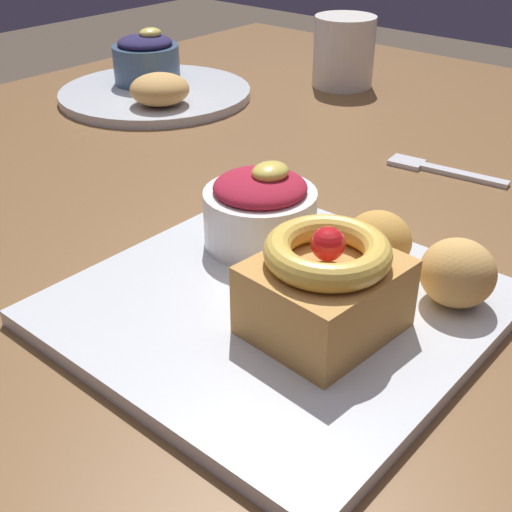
{
  "coord_description": "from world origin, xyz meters",
  "views": [
    {
      "loc": [
        -0.29,
        -0.4,
        1.01
      ],
      "look_at": [
        0.02,
        -0.13,
        0.77
      ],
      "focal_mm": 47.39,
      "sensor_mm": 36.0,
      "label": 1
    }
  ],
  "objects_px": {
    "front_plate": "(277,306)",
    "back_pastry": "(160,89)",
    "cake_slice": "(325,286)",
    "fork": "(438,169)",
    "fritter_front": "(458,273)",
    "back_plate": "(155,93)",
    "coffee_mug": "(344,52)",
    "fritter_middle": "(378,241)",
    "berry_ramekin": "(260,210)",
    "back_ramekin": "(146,59)"
  },
  "relations": [
    {
      "from": "front_plate",
      "to": "back_plate",
      "type": "relative_size",
      "value": 1.05
    },
    {
      "from": "back_plate",
      "to": "fork",
      "type": "bearing_deg",
      "value": -87.12
    },
    {
      "from": "cake_slice",
      "to": "back_ramekin",
      "type": "xyz_separation_m",
      "value": [
        0.31,
        0.53,
        -0.0
      ]
    },
    {
      "from": "cake_slice",
      "to": "fork",
      "type": "distance_m",
      "value": 0.33
    },
    {
      "from": "fork",
      "to": "back_pastry",
      "type": "bearing_deg",
      "value": 2.2
    },
    {
      "from": "cake_slice",
      "to": "back_plate",
      "type": "xyz_separation_m",
      "value": [
        0.29,
        0.49,
        -0.04
      ]
    },
    {
      "from": "fritter_front",
      "to": "berry_ramekin",
      "type": "bearing_deg",
      "value": 98.4
    },
    {
      "from": "berry_ramekin",
      "to": "fritter_front",
      "type": "bearing_deg",
      "value": -81.6
    },
    {
      "from": "berry_ramekin",
      "to": "fritter_middle",
      "type": "bearing_deg",
      "value": -72.87
    },
    {
      "from": "back_ramekin",
      "to": "coffee_mug",
      "type": "height_order",
      "value": "coffee_mug"
    },
    {
      "from": "cake_slice",
      "to": "front_plate",
      "type": "bearing_deg",
      "value": 81.24
    },
    {
      "from": "cake_slice",
      "to": "back_ramekin",
      "type": "distance_m",
      "value": 0.61
    },
    {
      "from": "back_plate",
      "to": "back_pastry",
      "type": "distance_m",
      "value": 0.07
    },
    {
      "from": "fritter_middle",
      "to": "cake_slice",
      "type": "bearing_deg",
      "value": -170.08
    },
    {
      "from": "front_plate",
      "to": "fritter_middle",
      "type": "bearing_deg",
      "value": -19.06
    },
    {
      "from": "cake_slice",
      "to": "fork",
      "type": "xyz_separation_m",
      "value": [
        0.31,
        0.08,
        -0.04
      ]
    },
    {
      "from": "front_plate",
      "to": "berry_ramekin",
      "type": "distance_m",
      "value": 0.09
    },
    {
      "from": "fork",
      "to": "fritter_front",
      "type": "bearing_deg",
      "value": 112.06
    },
    {
      "from": "fritter_front",
      "to": "back_plate",
      "type": "distance_m",
      "value": 0.58
    },
    {
      "from": "front_plate",
      "to": "fritter_front",
      "type": "xyz_separation_m",
      "value": [
        0.08,
        -0.1,
        0.03
      ]
    },
    {
      "from": "fritter_front",
      "to": "back_pastry",
      "type": "xyz_separation_m",
      "value": [
        0.17,
        0.49,
        -0.0
      ]
    },
    {
      "from": "front_plate",
      "to": "fritter_middle",
      "type": "xyz_separation_m",
      "value": [
        0.08,
        -0.03,
        0.03
      ]
    },
    {
      "from": "back_plate",
      "to": "fritter_middle",
      "type": "bearing_deg",
      "value": -113.1
    },
    {
      "from": "front_plate",
      "to": "back_plate",
      "type": "bearing_deg",
      "value": 57.4
    },
    {
      "from": "back_plate",
      "to": "fritter_front",
      "type": "bearing_deg",
      "value": -110.97
    },
    {
      "from": "back_pastry",
      "to": "fork",
      "type": "xyz_separation_m",
      "value": [
        0.06,
        -0.36,
        -0.03
      ]
    },
    {
      "from": "front_plate",
      "to": "fork",
      "type": "relative_size",
      "value": 2.16
    },
    {
      "from": "front_plate",
      "to": "coffee_mug",
      "type": "distance_m",
      "value": 0.58
    },
    {
      "from": "cake_slice",
      "to": "fork",
      "type": "relative_size",
      "value": 0.78
    },
    {
      "from": "berry_ramekin",
      "to": "fritter_middle",
      "type": "xyz_separation_m",
      "value": [
        0.03,
        -0.09,
        -0.01
      ]
    },
    {
      "from": "berry_ramekin",
      "to": "back_pastry",
      "type": "bearing_deg",
      "value": 59.88
    },
    {
      "from": "front_plate",
      "to": "coffee_mug",
      "type": "height_order",
      "value": "coffee_mug"
    },
    {
      "from": "back_ramekin",
      "to": "front_plate",
      "type": "bearing_deg",
      "value": -122.2
    },
    {
      "from": "fritter_front",
      "to": "fork",
      "type": "bearing_deg",
      "value": 29.58
    },
    {
      "from": "coffee_mug",
      "to": "front_plate",
      "type": "bearing_deg",
      "value": -150.05
    },
    {
      "from": "fritter_front",
      "to": "fork",
      "type": "relative_size",
      "value": 0.42
    },
    {
      "from": "front_plate",
      "to": "coffee_mug",
      "type": "relative_size",
      "value": 2.83
    },
    {
      "from": "back_ramekin",
      "to": "berry_ramekin",
      "type": "bearing_deg",
      "value": -120.67
    },
    {
      "from": "front_plate",
      "to": "back_pastry",
      "type": "height_order",
      "value": "back_pastry"
    },
    {
      "from": "back_plate",
      "to": "coffee_mug",
      "type": "bearing_deg",
      "value": -36.67
    },
    {
      "from": "front_plate",
      "to": "fritter_front",
      "type": "relative_size",
      "value": 5.19
    },
    {
      "from": "cake_slice",
      "to": "berry_ramekin",
      "type": "relative_size",
      "value": 1.09
    },
    {
      "from": "back_pastry",
      "to": "coffee_mug",
      "type": "xyz_separation_m",
      "value": [
        0.26,
        -0.1,
        0.02
      ]
    },
    {
      "from": "fritter_middle",
      "to": "back_plate",
      "type": "distance_m",
      "value": 0.52
    },
    {
      "from": "front_plate",
      "to": "fritter_middle",
      "type": "relative_size",
      "value": 5.43
    },
    {
      "from": "front_plate",
      "to": "fritter_middle",
      "type": "height_order",
      "value": "fritter_middle"
    },
    {
      "from": "fritter_middle",
      "to": "back_ramekin",
      "type": "relative_size",
      "value": 0.55
    },
    {
      "from": "berry_ramekin",
      "to": "back_ramekin",
      "type": "height_order",
      "value": "back_ramekin"
    },
    {
      "from": "cake_slice",
      "to": "coffee_mug",
      "type": "xyz_separation_m",
      "value": [
        0.51,
        0.33,
        0.0
      ]
    },
    {
      "from": "front_plate",
      "to": "back_pastry",
      "type": "bearing_deg",
      "value": 57.9
    }
  ]
}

